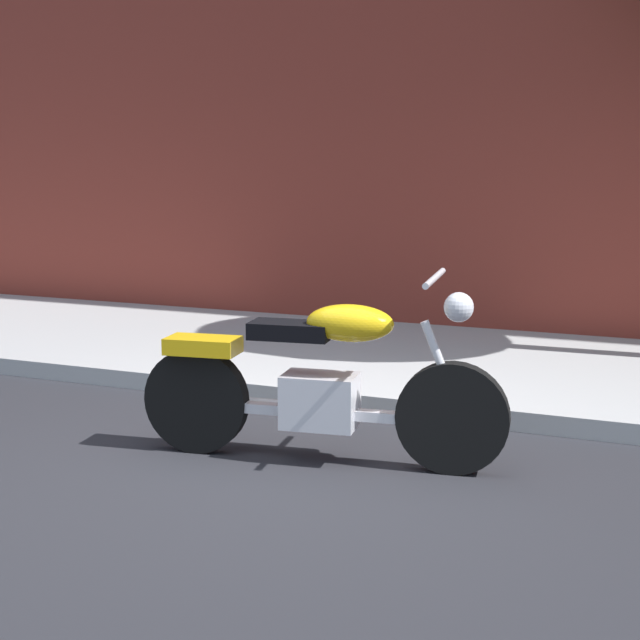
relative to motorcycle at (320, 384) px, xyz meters
name	(u,v)px	position (x,y,z in m)	size (l,w,h in m)	color
ground_plane	(287,470)	(-0.11, -0.23, -0.48)	(60.00, 60.00, 0.00)	#28282D
sidewalk	(422,364)	(-0.11, 2.53, -0.41)	(22.82, 2.93, 0.14)	#AEAEAE
motorcycle	(320,384)	(0.00, 0.00, 0.00)	(2.22, 0.70, 1.15)	black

